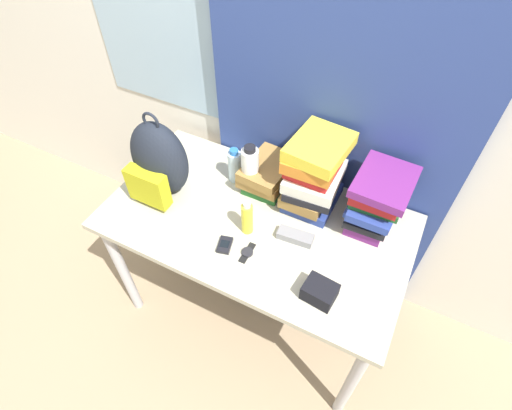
{
  "coord_description": "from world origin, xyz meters",
  "views": [
    {
      "loc": [
        0.5,
        -0.61,
        2.13
      ],
      "look_at": [
        0.0,
        0.37,
        0.88
      ],
      "focal_mm": 28.0,
      "sensor_mm": 36.0,
      "label": 1
    }
  ],
  "objects_px": {
    "sunscreen_bottle": "(247,218)",
    "wristwatch": "(247,252)",
    "backpack": "(159,162)",
    "book_stack_right": "(376,200)",
    "camera_pouch": "(320,292)",
    "sports_bottle": "(250,171)",
    "water_bottle": "(235,166)",
    "book_stack_center": "(314,174)",
    "cell_phone": "(225,245)",
    "sunglasses_case": "(295,236)",
    "book_stack_left": "(268,174)"
  },
  "relations": [
    {
      "from": "water_bottle",
      "to": "cell_phone",
      "type": "height_order",
      "value": "water_bottle"
    },
    {
      "from": "book_stack_center",
      "to": "book_stack_right",
      "type": "relative_size",
      "value": 1.2
    },
    {
      "from": "water_bottle",
      "to": "sunscreen_bottle",
      "type": "distance_m",
      "value": 0.32
    },
    {
      "from": "camera_pouch",
      "to": "wristwatch",
      "type": "relative_size",
      "value": 1.23
    },
    {
      "from": "book_stack_left",
      "to": "cell_phone",
      "type": "height_order",
      "value": "book_stack_left"
    },
    {
      "from": "camera_pouch",
      "to": "sports_bottle",
      "type": "bearing_deg",
      "value": 142.41
    },
    {
      "from": "water_bottle",
      "to": "sports_bottle",
      "type": "height_order",
      "value": "sports_bottle"
    },
    {
      "from": "water_bottle",
      "to": "wristwatch",
      "type": "height_order",
      "value": "water_bottle"
    },
    {
      "from": "wristwatch",
      "to": "backpack",
      "type": "bearing_deg",
      "value": 164.57
    },
    {
      "from": "sports_bottle",
      "to": "camera_pouch",
      "type": "relative_size",
      "value": 2.03
    },
    {
      "from": "book_stack_center",
      "to": "sunglasses_case",
      "type": "bearing_deg",
      "value": -83.89
    },
    {
      "from": "book_stack_left",
      "to": "book_stack_center",
      "type": "height_order",
      "value": "book_stack_center"
    },
    {
      "from": "book_stack_left",
      "to": "cell_phone",
      "type": "bearing_deg",
      "value": -89.9
    },
    {
      "from": "backpack",
      "to": "book_stack_center",
      "type": "xyz_separation_m",
      "value": [
        0.62,
        0.24,
        -0.01
      ]
    },
    {
      "from": "camera_pouch",
      "to": "book_stack_center",
      "type": "bearing_deg",
      "value": 115.79
    },
    {
      "from": "book_stack_left",
      "to": "cell_phone",
      "type": "xyz_separation_m",
      "value": [
        0.0,
        -0.4,
        -0.06
      ]
    },
    {
      "from": "book_stack_center",
      "to": "cell_phone",
      "type": "xyz_separation_m",
      "value": [
        -0.22,
        -0.39,
        -0.17
      ]
    },
    {
      "from": "book_stack_center",
      "to": "cell_phone",
      "type": "distance_m",
      "value": 0.48
    },
    {
      "from": "cell_phone",
      "to": "book_stack_right",
      "type": "bearing_deg",
      "value": 38.75
    },
    {
      "from": "sunglasses_case",
      "to": "camera_pouch",
      "type": "xyz_separation_m",
      "value": [
        0.18,
        -0.21,
        0.02
      ]
    },
    {
      "from": "book_stack_right",
      "to": "camera_pouch",
      "type": "relative_size",
      "value": 2.24
    },
    {
      "from": "book_stack_center",
      "to": "wristwatch",
      "type": "relative_size",
      "value": 3.31
    },
    {
      "from": "sports_bottle",
      "to": "backpack",
      "type": "bearing_deg",
      "value": -152.82
    },
    {
      "from": "wristwatch",
      "to": "book_stack_right",
      "type": "bearing_deg",
      "value": 44.23
    },
    {
      "from": "book_stack_center",
      "to": "water_bottle",
      "type": "distance_m",
      "value": 0.38
    },
    {
      "from": "sunglasses_case",
      "to": "wristwatch",
      "type": "bearing_deg",
      "value": -133.38
    },
    {
      "from": "book_stack_left",
      "to": "camera_pouch",
      "type": "xyz_separation_m",
      "value": [
        0.43,
        -0.44,
        -0.03
      ]
    },
    {
      "from": "backpack",
      "to": "book_stack_right",
      "type": "distance_m",
      "value": 0.93
    },
    {
      "from": "backpack",
      "to": "book_stack_center",
      "type": "bearing_deg",
      "value": 21.19
    },
    {
      "from": "backpack",
      "to": "cell_phone",
      "type": "xyz_separation_m",
      "value": [
        0.41,
        -0.15,
        -0.17
      ]
    },
    {
      "from": "book_stack_center",
      "to": "sports_bottle",
      "type": "distance_m",
      "value": 0.28
    },
    {
      "from": "camera_pouch",
      "to": "water_bottle",
      "type": "bearing_deg",
      "value": 145.21
    },
    {
      "from": "sports_bottle",
      "to": "sunscreen_bottle",
      "type": "bearing_deg",
      "value": -65.58
    },
    {
      "from": "sunscreen_bottle",
      "to": "wristwatch",
      "type": "height_order",
      "value": "sunscreen_bottle"
    },
    {
      "from": "sunscreen_bottle",
      "to": "camera_pouch",
      "type": "height_order",
      "value": "sunscreen_bottle"
    },
    {
      "from": "book_stack_left",
      "to": "sports_bottle",
      "type": "xyz_separation_m",
      "value": [
        -0.05,
        -0.07,
        0.06
      ]
    },
    {
      "from": "water_bottle",
      "to": "sunscreen_bottle",
      "type": "bearing_deg",
      "value": -51.56
    },
    {
      "from": "book_stack_left",
      "to": "sunglasses_case",
      "type": "distance_m",
      "value": 0.34
    },
    {
      "from": "book_stack_right",
      "to": "wristwatch",
      "type": "distance_m",
      "value": 0.57
    },
    {
      "from": "backpack",
      "to": "water_bottle",
      "type": "distance_m",
      "value": 0.34
    },
    {
      "from": "cell_phone",
      "to": "camera_pouch",
      "type": "xyz_separation_m",
      "value": [
        0.43,
        -0.04,
        0.03
      ]
    },
    {
      "from": "book_stack_center",
      "to": "book_stack_right",
      "type": "xyz_separation_m",
      "value": [
        0.27,
        0.0,
        -0.03
      ]
    },
    {
      "from": "water_bottle",
      "to": "sunscreen_bottle",
      "type": "xyz_separation_m",
      "value": [
        0.2,
        -0.25,
        -0.0
      ]
    },
    {
      "from": "backpack",
      "to": "wristwatch",
      "type": "height_order",
      "value": "backpack"
    },
    {
      "from": "water_bottle",
      "to": "camera_pouch",
      "type": "height_order",
      "value": "water_bottle"
    },
    {
      "from": "book_stack_center",
      "to": "water_bottle",
      "type": "height_order",
      "value": "book_stack_center"
    },
    {
      "from": "wristwatch",
      "to": "sunglasses_case",
      "type": "bearing_deg",
      "value": 46.62
    },
    {
      "from": "book_stack_center",
      "to": "backpack",
      "type": "bearing_deg",
      "value": -158.81
    },
    {
      "from": "sports_bottle",
      "to": "cell_phone",
      "type": "relative_size",
      "value": 2.86
    },
    {
      "from": "book_stack_center",
      "to": "water_bottle",
      "type": "relative_size",
      "value": 1.9
    }
  ]
}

